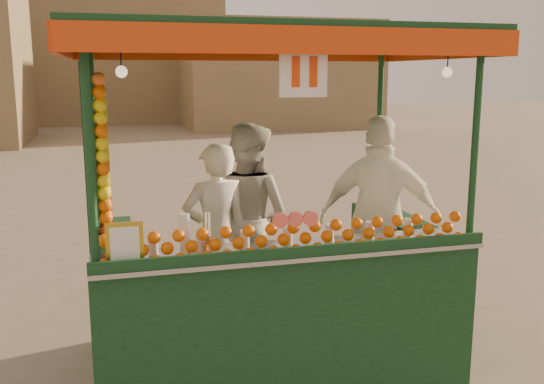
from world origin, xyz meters
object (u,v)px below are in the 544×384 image
object	(u,v)px
juice_cart	(263,269)
vendor_right	(380,218)
vendor_left	(216,235)
vendor_middle	(248,218)

from	to	relation	value
juice_cart	vendor_right	xyz separation A→B (m)	(1.13, 0.17, 0.32)
juice_cart	vendor_left	bearing A→B (deg)	131.11
vendor_left	vendor_middle	distance (m)	0.46
vendor_middle	juice_cart	bearing A→B (deg)	136.59
vendor_left	vendor_middle	world-z (taller)	vendor_middle
vendor_middle	vendor_right	bearing A→B (deg)	-155.76
vendor_middle	vendor_right	size ratio (longest dim) A/B	0.96
vendor_left	juice_cart	bearing A→B (deg)	123.53
juice_cart	vendor_right	world-z (taller)	juice_cart
vendor_left	vendor_right	bearing A→B (deg)	164.15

